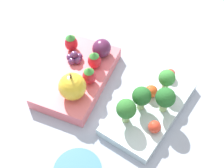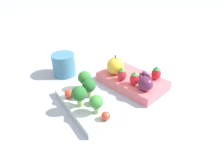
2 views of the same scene
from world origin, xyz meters
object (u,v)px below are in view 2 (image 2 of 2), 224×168
Objects in this scene: strawberry_1 at (122,74)px; grape_cluster at (144,76)px; broccoli_floret_0 at (96,102)px; cherry_tomato_2 at (96,100)px; drinking_cup at (64,65)px; broccoli_floret_2 at (89,86)px; broccoli_floret_3 at (79,94)px; bento_box_savoury at (88,104)px; broccoli_floret_1 at (85,78)px; cherry_tomato_0 at (69,94)px; strawberry_0 at (135,78)px; bento_box_fruit at (132,81)px; plum at (146,84)px; apple at (115,66)px; cherry_tomato_1 at (106,116)px; strawberry_2 at (156,73)px.

strawberry_1 reaches higher than grape_cluster.
broccoli_floret_0 is 2.00× the size of cherry_tomato_2.
grape_cluster is at bearing -144.99° from drinking_cup.
broccoli_floret_2 is 0.96× the size of broccoli_floret_3.
bento_box_savoury is 4.22× the size of broccoli_floret_0.
broccoli_floret_1 is 0.06m from cherry_tomato_0.
broccoli_floret_0 is at bearing 169.77° from bento_box_savoury.
strawberry_0 reaches higher than bento_box_savoury.
bento_box_fruit is 5.01× the size of plum.
cherry_tomato_2 is (-0.03, 0.16, 0.02)m from bento_box_fruit.
strawberry_1 is at bearing -90.31° from broccoli_floret_2.
cherry_tomato_2 is 0.73× the size of grape_cluster.
apple is 1.50× the size of strawberry_0.
grape_cluster is 0.47× the size of drinking_cup.
plum is 0.28m from drinking_cup.
drinking_cup is (0.15, -0.06, 0.01)m from cherry_tomato_0.
bento_box_fruit is 0.15m from broccoli_floret_1.
cherry_tomato_1 is (-0.08, 0.01, 0.02)m from bento_box_savoury.
broccoli_floret_1 is 0.15m from drinking_cup.
broccoli_floret_3 reaches higher than grape_cluster.
broccoli_floret_0 is at bearing 5.70° from cherry_tomato_1.
plum is at bearing -82.84° from cherry_tomato_1.
cherry_tomato_2 is at bearing -118.59° from broccoli_floret_3.
strawberry_2 is (-0.02, -0.07, 0.00)m from strawberry_0.
cherry_tomato_1 is 0.17m from strawberry_1.
broccoli_floret_0 is 0.88× the size of broccoli_floret_3.
broccoli_floret_0 is 0.22m from strawberry_2.
broccoli_floret_3 is 2.43× the size of cherry_tomato_0.
cherry_tomato_0 is at bearing 156.82° from drinking_cup.
grape_cluster is (-0.02, -0.19, 0.03)m from bento_box_savoury.
strawberry_2 reaches higher than bento_box_fruit.
drinking_cup is (0.22, -0.03, 0.00)m from cherry_tomato_2.
cherry_tomato_2 is at bearing 121.24° from apple.
cherry_tomato_2 is 0.20m from strawberry_2.
bento_box_fruit is at bearing -62.53° from cherry_tomato_1.
cherry_tomato_0 is at bearing 93.20° from apple.
strawberry_0 is at bearing 74.48° from strawberry_2.
broccoli_floret_3 reaches higher than strawberry_0.
grape_cluster is at bearing -43.60° from plum.
grape_cluster is at bearing 44.05° from strawberry_2.
strawberry_2 is (-0.06, -0.08, 0.00)m from strawberry_1.
broccoli_floret_3 is 0.18m from apple.
broccoli_floret_0 is at bearing -160.83° from broccoli_floret_3.
bento_box_savoury is at bearing 77.42° from strawberry_2.
cherry_tomato_0 is 0.08m from cherry_tomato_2.
cherry_tomato_0 is (-0.01, 0.06, -0.02)m from broccoli_floret_1.
broccoli_floret_0 reaches higher than bento_box_savoury.
broccoli_floret_1 is at bearing 71.06° from bento_box_fruit.
bento_box_fruit is 3.80× the size of broccoli_floret_1.
grape_cluster is (0.01, -0.05, -0.01)m from strawberry_0.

